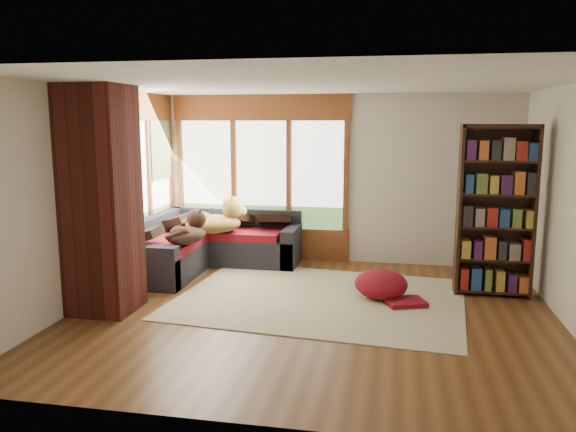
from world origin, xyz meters
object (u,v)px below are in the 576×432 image
at_px(bookshelf, 496,211).
at_px(dog_tan, 218,217).
at_px(dog_brindle, 189,229).
at_px(brick_chimney, 101,201).
at_px(sectional_sofa, 201,248).
at_px(pouf, 381,283).
at_px(area_rug, 320,298).

bearing_deg(bookshelf, dog_tan, 170.49).
xyz_separation_m(dog_tan, dog_brindle, (-0.18, -0.75, -0.05)).
height_order(brick_chimney, sectional_sofa, brick_chimney).
distance_m(sectional_sofa, pouf, 2.89).
bearing_deg(area_rug, dog_brindle, 166.20).
bearing_deg(area_rug, brick_chimney, -160.00).
bearing_deg(brick_chimney, sectional_sofa, 77.71).
xyz_separation_m(area_rug, dog_tan, (-1.70, 1.21, 0.77)).
bearing_deg(sectional_sofa, brick_chimney, -104.83).
relative_size(area_rug, bookshelf, 1.61).
bearing_deg(bookshelf, dog_brindle, -178.43).
bearing_deg(area_rug, pouf, 13.39).
xyz_separation_m(bookshelf, dog_tan, (-3.83, 0.64, -0.30)).
height_order(area_rug, dog_brindle, dog_brindle).
bearing_deg(pouf, area_rug, -166.61).
xyz_separation_m(bookshelf, pouf, (-1.38, -0.39, -0.89)).
relative_size(sectional_sofa, dog_tan, 2.25).
bearing_deg(area_rug, bookshelf, 15.05).
bearing_deg(pouf, bookshelf, 15.95).
distance_m(bookshelf, dog_brindle, 4.03).
height_order(sectional_sofa, dog_brindle, dog_brindle).
bearing_deg(sectional_sofa, area_rug, -33.29).
xyz_separation_m(sectional_sofa, pouf, (2.71, -0.99, -0.11)).
height_order(bookshelf, dog_brindle, bookshelf).
xyz_separation_m(sectional_sofa, area_rug, (1.97, -1.17, -0.30)).
xyz_separation_m(brick_chimney, dog_tan, (0.71, 2.09, -0.52)).
distance_m(bookshelf, dog_tan, 3.90).
relative_size(sectional_sofa, dog_brindle, 2.81).
height_order(brick_chimney, pouf, brick_chimney).
bearing_deg(area_rug, dog_tan, 144.53).
bearing_deg(dog_brindle, pouf, -82.01).
relative_size(dog_tan, dog_brindle, 1.25).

